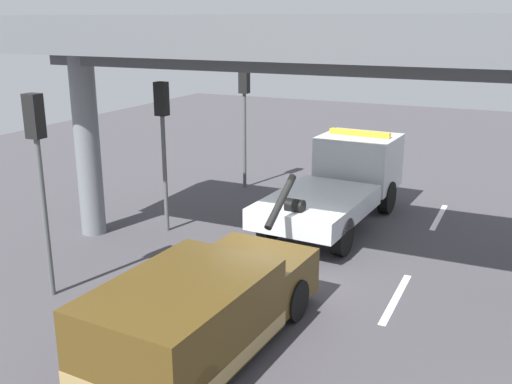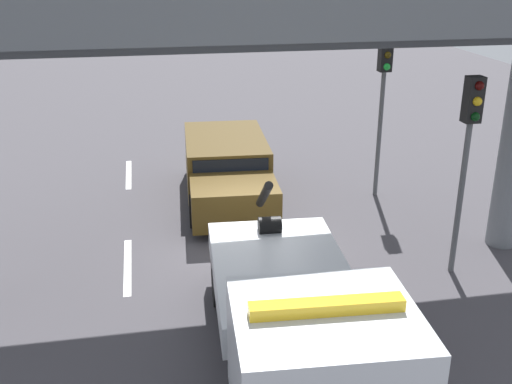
{
  "view_description": "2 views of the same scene",
  "coord_description": "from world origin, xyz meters",
  "px_view_note": "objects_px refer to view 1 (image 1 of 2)",
  "views": [
    {
      "loc": [
        -11.7,
        -4.9,
        5.78
      ],
      "look_at": [
        0.57,
        0.88,
        1.79
      ],
      "focal_mm": 41.24,
      "sensor_mm": 36.0,
      "label": 1
    },
    {
      "loc": [
        12.18,
        -2.18,
        6.42
      ],
      "look_at": [
        0.19,
        0.09,
        1.61
      ],
      "focal_mm": 43.04,
      "sensor_mm": 36.0,
      "label": 2
    }
  ],
  "objects_px": {
    "tow_truck_white": "(342,180)",
    "traffic_light_mid": "(245,100)",
    "traffic_light_far": "(163,124)",
    "traffic_light_near": "(39,152)",
    "towed_van_green": "(201,312)"
  },
  "relations": [
    {
      "from": "tow_truck_white",
      "to": "traffic_light_mid",
      "type": "bearing_deg",
      "value": 65.51
    },
    {
      "from": "towed_van_green",
      "to": "traffic_light_mid",
      "type": "distance_m",
      "value": 11.15
    },
    {
      "from": "towed_van_green",
      "to": "traffic_light_far",
      "type": "xyz_separation_m",
      "value": [
        5.1,
        4.11,
        2.28
      ]
    },
    {
      "from": "traffic_light_near",
      "to": "traffic_light_mid",
      "type": "bearing_deg",
      "value": 0.0
    },
    {
      "from": "towed_van_green",
      "to": "traffic_light_near",
      "type": "height_order",
      "value": "traffic_light_near"
    },
    {
      "from": "traffic_light_far",
      "to": "traffic_light_mid",
      "type": "relative_size",
      "value": 0.99
    },
    {
      "from": "traffic_light_far",
      "to": "tow_truck_white",
      "type": "bearing_deg",
      "value": -53.29
    },
    {
      "from": "tow_truck_white",
      "to": "traffic_light_near",
      "type": "height_order",
      "value": "traffic_light_near"
    },
    {
      "from": "tow_truck_white",
      "to": "traffic_light_mid",
      "type": "xyz_separation_m",
      "value": [
        1.9,
        4.16,
        1.9
      ]
    },
    {
      "from": "tow_truck_white",
      "to": "traffic_light_mid",
      "type": "height_order",
      "value": "traffic_light_mid"
    },
    {
      "from": "tow_truck_white",
      "to": "towed_van_green",
      "type": "relative_size",
      "value": 1.38
    },
    {
      "from": "traffic_light_mid",
      "to": "towed_van_green",
      "type": "bearing_deg",
      "value": -157.85
    },
    {
      "from": "traffic_light_far",
      "to": "traffic_light_mid",
      "type": "distance_m",
      "value": 5.0
    },
    {
      "from": "traffic_light_near",
      "to": "traffic_light_mid",
      "type": "relative_size",
      "value": 1.03
    },
    {
      "from": "tow_truck_white",
      "to": "traffic_light_far",
      "type": "relative_size",
      "value": 1.75
    }
  ]
}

